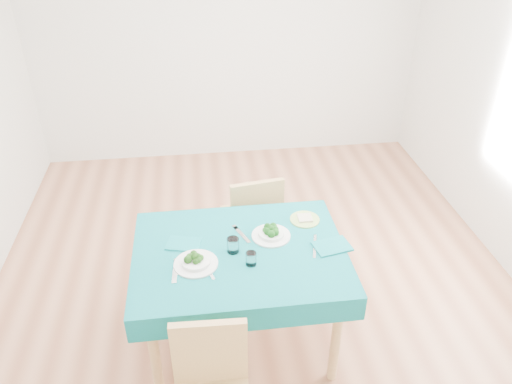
{
  "coord_description": "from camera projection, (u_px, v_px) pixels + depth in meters",
  "views": [
    {
      "loc": [
        -0.37,
        -2.84,
        2.64
      ],
      "look_at": [
        0.0,
        0.0,
        0.85
      ],
      "focal_mm": 35.0,
      "sensor_mm": 36.0,
      "label": 1
    }
  ],
  "objects": [
    {
      "name": "room_shell",
      "position": [
        256.0,
        125.0,
        3.11
      ],
      "size": [
        4.02,
        4.52,
        2.73
      ],
      "color": "#91573C",
      "rests_on": "ground"
    },
    {
      "name": "table",
      "position": [
        241.0,
        297.0,
        3.19
      ],
      "size": [
        1.27,
        0.96,
        0.76
      ],
      "primitive_type": "cube",
      "color": "#095E63",
      "rests_on": "ground"
    },
    {
      "name": "chair_far",
      "position": [
        251.0,
        211.0,
        3.82
      ],
      "size": [
        0.45,
        0.49,
        0.98
      ],
      "primitive_type": "cube",
      "rotation": [
        0.0,
        0.0,
        3.29
      ],
      "color": "tan",
      "rests_on": "ground"
    },
    {
      "name": "bowl_near",
      "position": [
        196.0,
        259.0,
        2.86
      ],
      "size": [
        0.26,
        0.26,
        0.08
      ],
      "primitive_type": null,
      "color": "white",
      "rests_on": "table"
    },
    {
      "name": "bowl_far",
      "position": [
        271.0,
        232.0,
        3.09
      ],
      "size": [
        0.24,
        0.24,
        0.07
      ],
      "primitive_type": null,
      "color": "white",
      "rests_on": "table"
    },
    {
      "name": "fork_near",
      "position": [
        175.0,
        272.0,
        2.82
      ],
      "size": [
        0.04,
        0.19,
        0.0
      ],
      "primitive_type": "cube",
      "rotation": [
        0.0,
        0.0,
        -0.05
      ],
      "color": "silver",
      "rests_on": "table"
    },
    {
      "name": "knife_near",
      "position": [
        207.0,
        268.0,
        2.85
      ],
      "size": [
        0.08,
        0.22,
        0.0
      ],
      "primitive_type": "cube",
      "rotation": [
        0.0,
        0.0,
        0.31
      ],
      "color": "silver",
      "rests_on": "table"
    },
    {
      "name": "fork_far",
      "position": [
        242.0,
        235.0,
        3.12
      ],
      "size": [
        0.1,
        0.19,
        0.0
      ],
      "primitive_type": "cube",
      "rotation": [
        0.0,
        0.0,
        0.4
      ],
      "color": "silver",
      "rests_on": "table"
    },
    {
      "name": "knife_far",
      "position": [
        315.0,
        246.0,
        3.02
      ],
      "size": [
        0.07,
        0.23,
        0.0
      ],
      "primitive_type": "cube",
      "rotation": [
        0.0,
        0.0,
        -0.26
      ],
      "color": "silver",
      "rests_on": "table"
    },
    {
      "name": "napkin_near",
      "position": [
        183.0,
        244.0,
        3.03
      ],
      "size": [
        0.23,
        0.19,
        0.01
      ],
      "primitive_type": "cube",
      "rotation": [
        0.0,
        0.0,
        -0.26
      ],
      "color": "#0D696E",
      "rests_on": "table"
    },
    {
      "name": "napkin_far",
      "position": [
        332.0,
        246.0,
        3.01
      ],
      "size": [
        0.24,
        0.19,
        0.01
      ],
      "primitive_type": "cube",
      "rotation": [
        0.0,
        0.0,
        0.2
      ],
      "color": "#0D696E",
      "rests_on": "table"
    },
    {
      "name": "tumbler_center",
      "position": [
        233.0,
        245.0,
        2.96
      ],
      "size": [
        0.07,
        0.07,
        0.09
      ],
      "primitive_type": "cylinder",
      "color": "white",
      "rests_on": "table"
    },
    {
      "name": "tumbler_side",
      "position": [
        251.0,
        259.0,
        2.86
      ],
      "size": [
        0.06,
        0.06,
        0.08
      ],
      "primitive_type": "cylinder",
      "color": "white",
      "rests_on": "table"
    },
    {
      "name": "side_plate",
      "position": [
        305.0,
        219.0,
        3.26
      ],
      "size": [
        0.19,
        0.19,
        0.01
      ],
      "primitive_type": "cylinder",
      "color": "#A7CD64",
      "rests_on": "table"
    },
    {
      "name": "bread_slice",
      "position": [
        305.0,
        218.0,
        3.25
      ],
      "size": [
        0.09,
        0.09,
        0.01
      ],
      "primitive_type": "cube",
      "rotation": [
        0.0,
        0.0,
        -0.01
      ],
      "color": "beige",
      "rests_on": "side_plate"
    }
  ]
}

